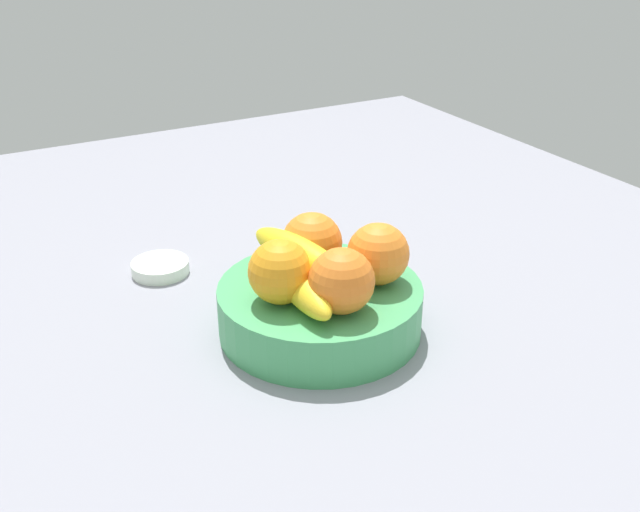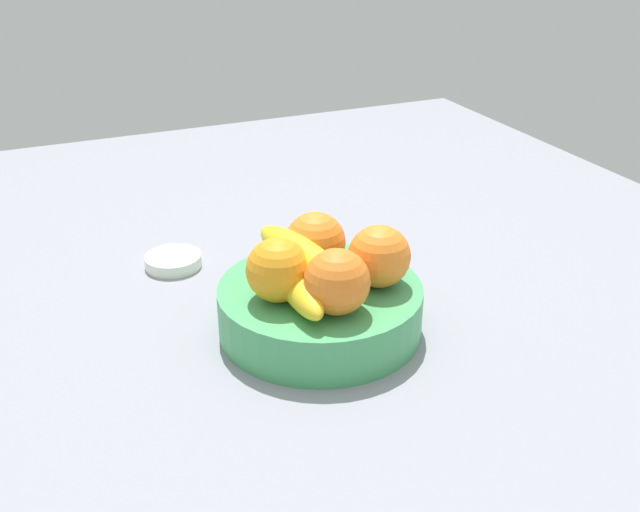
# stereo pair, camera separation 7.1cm
# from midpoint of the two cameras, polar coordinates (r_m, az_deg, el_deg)

# --- Properties ---
(ground_plane) EXTENTS (1.80, 1.40, 0.03)m
(ground_plane) POSITION_cam_midpoint_polar(r_m,az_deg,el_deg) (0.90, 4.07, -7.08)
(ground_plane) COLOR gray
(fruit_bowl) EXTENTS (0.24, 0.24, 0.06)m
(fruit_bowl) POSITION_cam_midpoint_polar(r_m,az_deg,el_deg) (0.89, 2.28, -4.04)
(fruit_bowl) COLOR #45A261
(fruit_bowl) RESTS_ON ground_plane
(orange_front_left) EXTENTS (0.07, 0.07, 0.07)m
(orange_front_left) POSITION_cam_midpoint_polar(r_m,az_deg,el_deg) (0.87, 6.84, -0.07)
(orange_front_left) COLOR orange
(orange_front_left) RESTS_ON fruit_bowl
(orange_front_right) EXTENTS (0.07, 0.07, 0.07)m
(orange_front_right) POSITION_cam_midpoint_polar(r_m,az_deg,el_deg) (0.90, 1.89, 1.01)
(orange_front_right) COLOR orange
(orange_front_right) RESTS_ON fruit_bowl
(orange_center) EXTENTS (0.07, 0.07, 0.07)m
(orange_center) POSITION_cam_midpoint_polar(r_m,az_deg,el_deg) (0.83, -0.76, -1.12)
(orange_center) COLOR orange
(orange_center) RESTS_ON fruit_bowl
(orange_back_left) EXTENTS (0.07, 0.07, 0.07)m
(orange_back_left) POSITION_cam_midpoint_polar(r_m,az_deg,el_deg) (0.81, 3.79, -2.02)
(orange_back_left) COLOR orange
(orange_back_left) RESTS_ON fruit_bowl
(banana_bunch) EXTENTS (0.19, 0.08, 0.06)m
(banana_bunch) POSITION_cam_midpoint_polar(r_m,az_deg,el_deg) (0.85, 0.71, -0.97)
(banana_bunch) COLOR yellow
(banana_bunch) RESTS_ON fruit_bowl
(jar_lid) EXTENTS (0.08, 0.08, 0.02)m
(jar_lid) POSITION_cam_midpoint_polar(r_m,az_deg,el_deg) (1.06, -9.20, -0.41)
(jar_lid) COLOR silver
(jar_lid) RESTS_ON ground_plane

